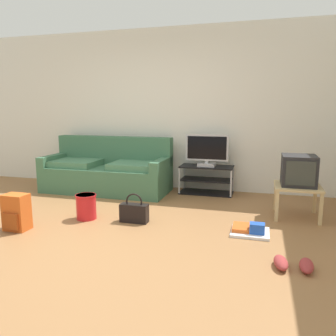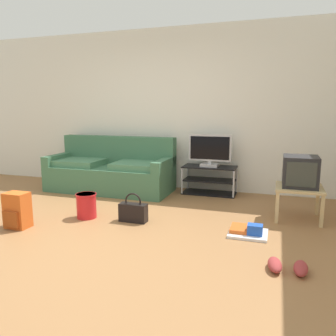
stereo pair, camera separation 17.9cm
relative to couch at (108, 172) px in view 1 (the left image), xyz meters
name	(u,v)px [view 1 (the left image)]	position (x,y,z in m)	size (l,w,h in m)	color
ground_plane	(96,235)	(0.76, -1.88, -0.34)	(9.00, 9.80, 0.02)	olive
wall_back	(161,110)	(0.76, 0.57, 1.02)	(9.00, 0.10, 2.70)	silver
couch	(108,172)	(0.00, 0.00, 0.00)	(2.07, 0.87, 0.90)	#3D6B4C
tv_stand	(206,180)	(1.63, 0.27, -0.10)	(0.86, 0.41, 0.45)	black
flat_tv	(207,151)	(1.63, 0.25, 0.38)	(0.68, 0.22, 0.51)	#B2B2B7
side_table	(297,190)	(2.94, -0.64, 0.03)	(0.56, 0.56, 0.42)	tan
crt_tv	(299,170)	(2.94, -0.63, 0.28)	(0.41, 0.44, 0.38)	#232326
backpack	(16,212)	(-0.18, -1.99, -0.12)	(0.27, 0.26, 0.42)	#CC561E
handbag	(134,212)	(1.01, -1.38, -0.20)	(0.34, 0.13, 0.36)	black
cleaning_bucket	(86,206)	(0.39, -1.43, -0.16)	(0.26, 0.26, 0.31)	red
sneakers_pair	(294,264)	(2.79, -2.15, -0.28)	(0.35, 0.28, 0.09)	#993333
floor_tray	(250,230)	(2.39, -1.40, -0.28)	(0.42, 0.37, 0.14)	silver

